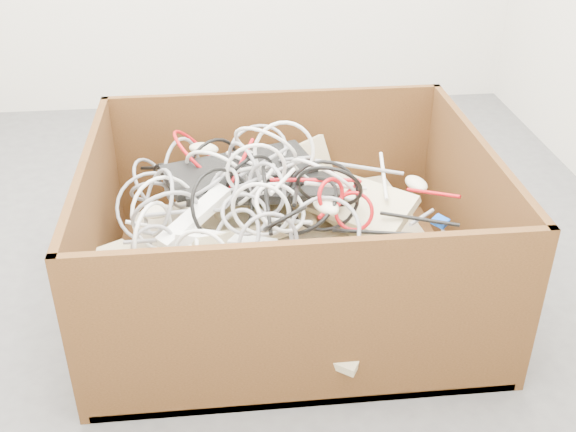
{
  "coord_description": "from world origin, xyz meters",
  "views": [
    {
      "loc": [
        -0.08,
        -2.15,
        1.44
      ],
      "look_at": [
        0.12,
        -0.25,
        0.3
      ],
      "focal_mm": 43.2,
      "sensor_mm": 36.0,
      "label": 1
    }
  ],
  "objects": [
    {
      "name": "power_strip_right",
      "position": [
        -0.08,
        -0.44,
        0.33
      ],
      "size": [
        0.31,
        0.08,
        0.1
      ],
      "primitive_type": "cube",
      "rotation": [
        -0.1,
        0.17,
        -0.08
      ],
      "color": "white",
      "rests_on": "keyboard_pile"
    },
    {
      "name": "mice_scatter",
      "position": [
        0.05,
        -0.37,
        0.34
      ],
      "size": [
        0.97,
        0.77,
        0.21
      ],
      "color": "beige",
      "rests_on": "keyboard_pile"
    },
    {
      "name": "cable_tangle",
      "position": [
        -0.04,
        -0.26,
        0.4
      ],
      "size": [
        1.13,
        0.88,
        0.45
      ],
      "color": "gray",
      "rests_on": "keyboard_pile"
    },
    {
      "name": "keyboard_pile",
      "position": [
        0.1,
        -0.26,
        0.27
      ],
      "size": [
        1.11,
        0.97,
        0.35
      ],
      "color": "beige",
      "rests_on": "cardboard_box"
    },
    {
      "name": "power_strip_left",
      "position": [
        -0.17,
        -0.36,
        0.38
      ],
      "size": [
        0.23,
        0.23,
        0.11
      ],
      "primitive_type": "cube",
      "rotation": [
        0.14,
        -0.26,
        0.78
      ],
      "color": "white",
      "rests_on": "keyboard_pile"
    },
    {
      "name": "cardboard_box",
      "position": [
        0.1,
        -0.27,
        0.14
      ],
      "size": [
        1.24,
        1.03,
        0.56
      ],
      "color": "#3B230E",
      "rests_on": "ground"
    },
    {
      "name": "vga_plug",
      "position": [
        0.58,
        -0.39,
        0.34
      ],
      "size": [
        0.06,
        0.06,
        0.03
      ],
      "primitive_type": "cube",
      "rotation": [
        0.09,
        0.14,
        -0.8
      ],
      "color": "blue",
      "rests_on": "keyboard_pile"
    },
    {
      "name": "ground",
      "position": [
        0.0,
        0.0,
        0.0
      ],
      "size": [
        3.0,
        3.0,
        0.0
      ],
      "primitive_type": "plane",
      "color": "#494A4C",
      "rests_on": "ground"
    }
  ]
}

